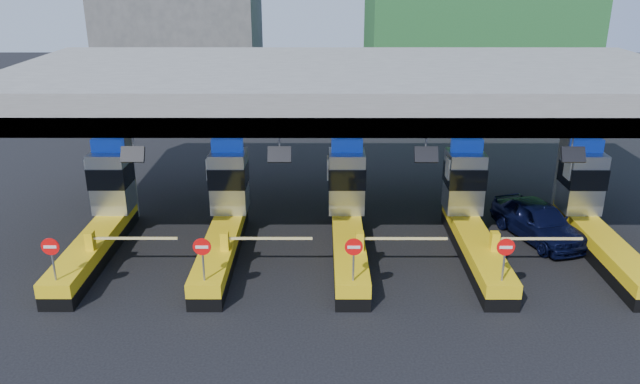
{
  "coord_description": "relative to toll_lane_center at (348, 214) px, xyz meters",
  "views": [
    {
      "loc": [
        -1.07,
        -23.23,
        11.01
      ],
      "look_at": [
        -1.12,
        0.0,
        2.47
      ],
      "focal_mm": 35.0,
      "sensor_mm": 36.0,
      "label": 1
    }
  ],
  "objects": [
    {
      "name": "toll_lane_far_left",
      "position": [
        -10.0,
        0.0,
        0.0
      ],
      "size": [
        4.43,
        8.0,
        4.16
      ],
      "color": "black",
      "rests_on": "ground"
    },
    {
      "name": "toll_lane_left",
      "position": [
        -5.0,
        0.0,
        0.0
      ],
      "size": [
        4.43,
        8.0,
        4.16
      ],
      "color": "black",
      "rests_on": "ground"
    },
    {
      "name": "toll_lane_far_right",
      "position": [
        10.0,
        0.0,
        0.0
      ],
      "size": [
        4.43,
        8.0,
        4.16
      ],
      "color": "black",
      "rests_on": "ground"
    },
    {
      "name": "toll_canopy",
      "position": [
        -0.0,
        2.59,
        4.74
      ],
      "size": [
        28.0,
        12.09,
        7.0
      ],
      "color": "slate",
      "rests_on": "ground"
    },
    {
      "name": "toll_lane_center",
      "position": [
        0.0,
        0.0,
        0.0
      ],
      "size": [
        4.43,
        8.0,
        4.16
      ],
      "color": "black",
      "rests_on": "ground"
    },
    {
      "name": "van",
      "position": [
        8.09,
        0.72,
        -0.57
      ],
      "size": [
        3.39,
        5.22,
        1.65
      ],
      "primitive_type": "imported",
      "rotation": [
        0.0,
        0.0,
        0.32
      ],
      "color": "black",
      "rests_on": "ground"
    },
    {
      "name": "toll_lane_right",
      "position": [
        5.0,
        0.0,
        0.0
      ],
      "size": [
        4.43,
        8.0,
        4.16
      ],
      "color": "black",
      "rests_on": "ground"
    },
    {
      "name": "ground",
      "position": [
        -0.0,
        -0.28,
        -1.4
      ],
      "size": [
        120.0,
        120.0,
        0.0
      ],
      "primitive_type": "plane",
      "color": "black",
      "rests_on": "ground"
    }
  ]
}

